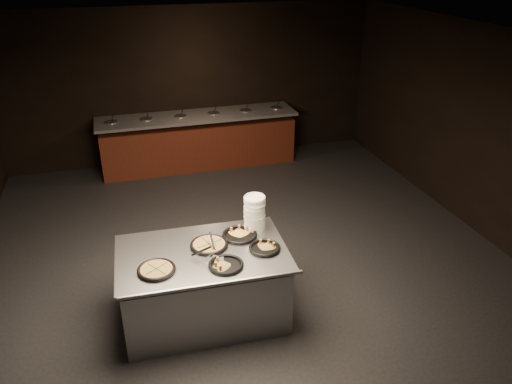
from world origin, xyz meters
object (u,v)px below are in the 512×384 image
at_px(serving_counter, 204,286).
at_px(pan_cheese_whole, 209,245).
at_px(plate_stack, 255,213).
at_px(pan_veggie_whole, 156,270).

bearing_deg(serving_counter, pan_cheese_whole, 46.89).
xyz_separation_m(serving_counter, plate_stack, (0.68, 0.32, 0.66)).
bearing_deg(plate_stack, pan_veggie_whole, -155.74).
relative_size(serving_counter, pan_veggie_whole, 4.78).
relative_size(plate_stack, pan_cheese_whole, 0.98).
bearing_deg(serving_counter, pan_veggie_whole, -154.61).
xyz_separation_m(plate_stack, pan_cheese_whole, (-0.59, -0.23, -0.18)).
bearing_deg(pan_cheese_whole, plate_stack, 21.23).
distance_m(pan_veggie_whole, pan_cheese_whole, 0.68).
height_order(pan_veggie_whole, pan_cheese_whole, same).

